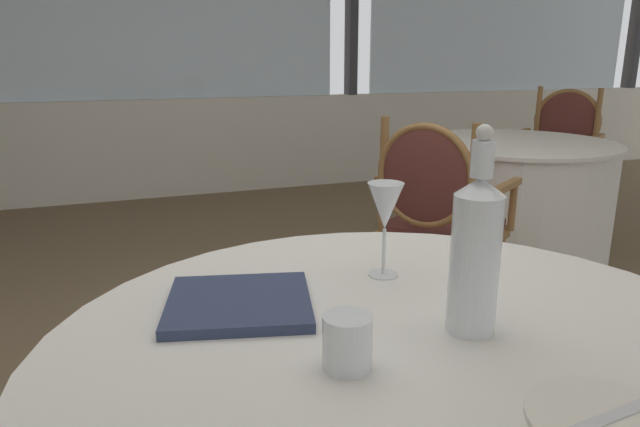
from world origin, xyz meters
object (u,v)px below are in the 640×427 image
(menu_book, at_px, (239,303))
(dining_chair_0_1, at_px, (435,211))
(water_tumbler, at_px, (347,342))
(dining_chair_0_0, at_px, (559,149))
(wine_glass, at_px, (385,209))
(side_plate, at_px, (608,422))
(water_bottle, at_px, (476,251))

(menu_book, relative_size, dining_chair_0_1, 0.28)
(water_tumbler, xyz_separation_m, dining_chair_0_1, (0.98, 1.34, -0.23))
(dining_chair_0_1, bearing_deg, dining_chair_0_0, 0.00)
(menu_book, bearing_deg, wine_glass, 23.56)
(wine_glass, bearing_deg, menu_book, -170.30)
(side_plate, relative_size, dining_chair_0_0, 0.21)
(side_plate, height_order, dining_chair_0_1, dining_chair_0_1)
(wine_glass, bearing_deg, dining_chair_0_0, 41.17)
(water_tumbler, distance_m, menu_book, 0.29)
(water_bottle, bearing_deg, dining_chair_0_0, 45.10)
(water_bottle, xyz_separation_m, dining_chair_0_1, (0.73, 1.31, -0.33))
(side_plate, bearing_deg, water_tumbler, 136.09)
(dining_chair_0_0, bearing_deg, wine_glass, 7.74)
(menu_book, xyz_separation_m, dining_chair_0_1, (1.09, 1.08, -0.20))
(side_plate, height_order, water_tumbler, water_tumbler)
(menu_book, distance_m, dining_chair_0_0, 3.51)
(side_plate, xyz_separation_m, water_bottle, (-0.01, 0.29, 0.14))
(wine_glass, distance_m, water_tumbler, 0.41)
(water_tumbler, relative_size, menu_book, 0.32)
(menu_book, distance_m, dining_chair_0_1, 1.55)
(side_plate, distance_m, water_tumbler, 0.36)
(side_plate, relative_size, menu_book, 0.77)
(side_plate, bearing_deg, dining_chair_0_0, 48.50)
(menu_book, height_order, dining_chair_0_1, dining_chair_0_1)
(water_bottle, xyz_separation_m, dining_chair_0_0, (2.39, 2.40, -0.31))
(menu_book, height_order, dining_chair_0_0, dining_chair_0_0)
(water_bottle, distance_m, menu_book, 0.45)
(wine_glass, height_order, dining_chair_0_0, dining_chair_0_0)
(wine_glass, xyz_separation_m, water_tumbler, (-0.22, -0.32, -0.11))
(menu_book, relative_size, dining_chair_0_0, 0.27)
(side_plate, xyz_separation_m, water_tumbler, (-0.26, 0.25, 0.04))
(dining_chair_0_1, bearing_deg, wine_glass, -160.12)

